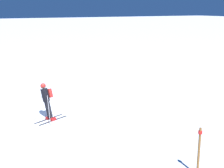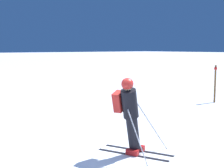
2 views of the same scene
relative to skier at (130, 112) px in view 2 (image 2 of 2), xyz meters
The scene contains 3 objects.
ground_plane 1.20m from the skier, behind, with size 300.00×300.00×0.00m, color white.
skier is the anchor object (origin of this frame).
trail_marker 8.15m from the skier, 20.38° to the left, with size 0.13×0.13×1.68m.
Camera 2 is at (-3.90, -5.15, 2.43)m, focal length 50.00 mm.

